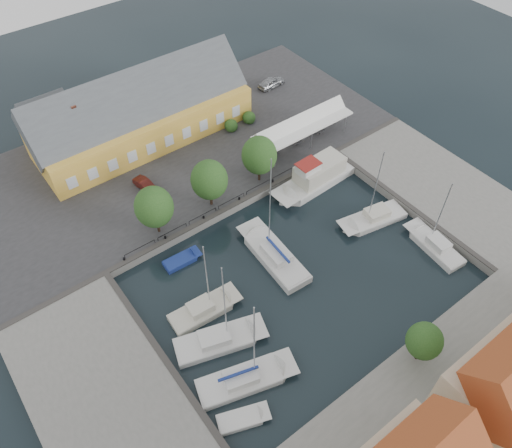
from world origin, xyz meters
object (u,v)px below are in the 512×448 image
at_px(car_silver, 271,82).
at_px(launch_nw, 182,261).
at_px(warehouse, 136,115).
at_px(launch_sw, 243,419).
at_px(car_red, 146,185).
at_px(east_boat_c, 434,247).
at_px(center_sailboat, 274,256).
at_px(tent_canopy, 303,125).
at_px(east_boat_b, 373,219).
at_px(trawler, 315,178).
at_px(west_boat_b, 204,311).
at_px(west_boat_d, 245,380).
at_px(west_boat_c, 218,341).

distance_m(car_silver, launch_nw, 34.09).
relative_size(warehouse, launch_sw, 5.89).
bearing_deg(car_red, east_boat_c, -61.19).
bearing_deg(launch_nw, center_sailboat, -34.71).
distance_m(tent_canopy, car_silver, 13.80).
xyz_separation_m(car_silver, east_boat_c, (-4.53, -34.91, -1.48)).
bearing_deg(east_boat_b, trawler, 98.14).
bearing_deg(trawler, warehouse, 123.29).
distance_m(east_boat_c, launch_nw, 27.79).
bearing_deg(launch_sw, car_red, 76.78).
distance_m(warehouse, west_boat_b, 29.01).
bearing_deg(west_boat_b, west_boat_d, -97.13).
height_order(car_silver, west_boat_c, west_boat_c).
bearing_deg(west_boat_c, east_boat_c, -10.47).
bearing_deg(launch_nw, trawler, 1.43).
bearing_deg(warehouse, east_boat_b, -63.35).
distance_m(east_boat_c, west_boat_b, 26.22).
relative_size(east_boat_c, launch_sw, 2.03).
bearing_deg(trawler, launch_nw, -178.57).
bearing_deg(launch_sw, west_boat_d, 50.94).
xyz_separation_m(trawler, launch_nw, (-19.61, -0.49, -0.93)).
bearing_deg(trawler, east_boat_c, -76.94).
bearing_deg(trawler, west_boat_c, -153.40).
bearing_deg(west_boat_b, car_silver, 42.07).
bearing_deg(warehouse, tent_canopy, -39.86).
distance_m(warehouse, trawler, 24.53).
height_order(east_boat_c, west_boat_b, west_boat_b).
xyz_separation_m(car_silver, west_boat_c, (-30.10, -30.18, -1.48)).
height_order(center_sailboat, trawler, center_sailboat).
distance_m(car_red, trawler, 20.65).
distance_m(car_red, east_boat_c, 34.00).
relative_size(car_red, east_boat_b, 0.33).
relative_size(warehouse, west_boat_c, 2.39).
distance_m(east_boat_b, launch_nw, 22.44).
distance_m(center_sailboat, east_boat_b, 12.91).
xyz_separation_m(east_boat_c, west_boat_d, (-25.88, 0.11, 0.01)).
xyz_separation_m(center_sailboat, west_boat_c, (-10.54, -4.80, -0.10)).
distance_m(west_boat_d, launch_sw, 3.46).
height_order(center_sailboat, west_boat_b, center_sailboat).
distance_m(car_red, west_boat_c, 22.28).
bearing_deg(launch_nw, east_boat_c, -33.20).
bearing_deg(west_boat_d, warehouse, 76.08).
height_order(tent_canopy, launch_sw, tent_canopy).
distance_m(tent_canopy, center_sailboat, 19.63).
relative_size(center_sailboat, launch_nw, 3.25).
bearing_deg(launch_nw, west_boat_c, -102.47).
height_order(car_red, east_boat_b, east_boat_b).
xyz_separation_m(center_sailboat, launch_sw, (-13.02, -12.10, -0.27)).
distance_m(east_boat_c, west_boat_c, 26.01).
xyz_separation_m(west_boat_b, west_boat_d, (-1.04, -8.30, 0.01)).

